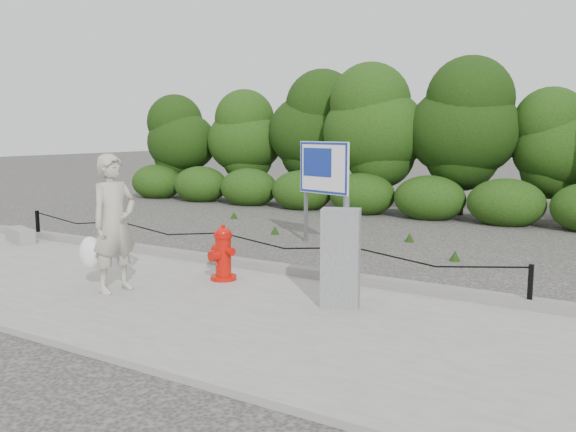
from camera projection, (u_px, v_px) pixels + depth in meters
The scene contains 10 objects.
ground at pixel (223, 270), 10.51m from camera, with size 90.00×90.00×0.00m, color #2D2B28.
sidewalk at pixel (138, 294), 8.82m from camera, with size 14.00×4.00×0.08m, color gray.
curb at pixel (225, 261), 10.53m from camera, with size 14.00×0.22×0.14m, color slate.
chain_barrier at pixel (222, 244), 10.44m from camera, with size 10.06×0.06×0.60m.
treeline at pixel (444, 127), 17.16m from camera, with size 20.12×3.65×4.69m.
fire_hydrant at pixel (223, 254), 9.41m from camera, with size 0.48×0.50×0.86m.
pedestrian at pixel (113, 225), 8.68m from camera, with size 0.80×0.77×1.98m.
concrete_block at pixel (20, 235), 12.60m from camera, with size 0.92×0.32×0.29m, color gray.
utility_cabinet at pixel (341, 258), 7.94m from camera, with size 0.56×0.43×1.44m.
advertising_sign at pixel (324, 172), 12.58m from camera, with size 1.31×0.43×2.15m.
Camera 1 is at (6.36, -8.14, 2.39)m, focal length 38.00 mm.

